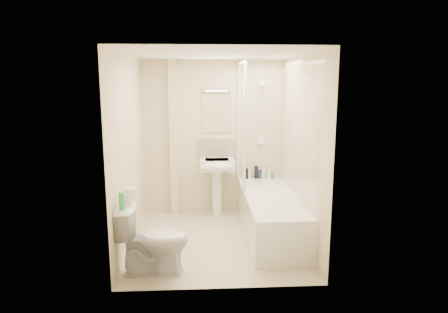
{
  "coord_description": "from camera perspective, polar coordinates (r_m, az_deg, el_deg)",
  "views": [
    {
      "loc": [
        -0.18,
        -4.98,
        2.07
      ],
      "look_at": [
        0.11,
        0.2,
        1.09
      ],
      "focal_mm": 32.0,
      "sensor_mm": 36.0,
      "label": 1
    }
  ],
  "objects": [
    {
      "name": "splashback",
      "position": [
        6.31,
        -1.09,
        1.17
      ],
      "size": [
        0.6,
        0.02,
        0.3
      ],
      "primitive_type": "cube",
      "color": "beige",
      "rests_on": "wall_back"
    },
    {
      "name": "pipe_boxing",
      "position": [
        6.25,
        -7.24,
        2.57
      ],
      "size": [
        0.12,
        0.12,
        2.4
      ],
      "primitive_type": "cube",
      "color": "beige",
      "rests_on": "ground"
    },
    {
      "name": "bottle_blue",
      "position": [
        6.38,
        5.11,
        -2.52
      ],
      "size": [
        0.05,
        0.05,
        0.14
      ],
      "primitive_type": "cylinder",
      "color": "navy",
      "rests_on": "bathtub"
    },
    {
      "name": "bottle_cream",
      "position": [
        6.38,
        5.67,
        -2.41
      ],
      "size": [
        0.05,
        0.05,
        0.16
      ],
      "primitive_type": "cylinder",
      "color": "beige",
      "rests_on": "bathtub"
    },
    {
      "name": "pedestal_sink",
      "position": [
        6.15,
        -1.0,
        -2.11
      ],
      "size": [
        0.52,
        0.48,
        1.01
      ],
      "color": "white",
      "rests_on": "ground"
    },
    {
      "name": "shower_fixture",
      "position": [
        6.27,
        5.33,
        5.81
      ],
      "size": [
        0.1,
        0.16,
        0.99
      ],
      "color": "white",
      "rests_on": "wall_back"
    },
    {
      "name": "wall_left",
      "position": [
        5.14,
        -13.48,
        0.62
      ],
      "size": [
        0.02,
        2.5,
        2.4
      ],
      "primitive_type": "cube",
      "color": "beige",
      "rests_on": "ground"
    },
    {
      "name": "wall_back",
      "position": [
        6.29,
        -1.56,
        2.71
      ],
      "size": [
        2.2,
        0.02,
        2.4
      ],
      "primitive_type": "cube",
      "color": "beige",
      "rests_on": "ground"
    },
    {
      "name": "floor",
      "position": [
        5.4,
        -1.08,
        -11.89
      ],
      "size": [
        2.5,
        2.5,
        0.0
      ],
      "primitive_type": "plane",
      "color": "beige",
      "rests_on": "ground"
    },
    {
      "name": "strip_light",
      "position": [
        6.2,
        -1.11,
        9.55
      ],
      "size": [
        0.42,
        0.07,
        0.07
      ],
      "primitive_type": "cube",
      "color": "silver",
      "rests_on": "wall_back"
    },
    {
      "name": "bottle_black_a",
      "position": [
        6.35,
        3.32,
        -2.43
      ],
      "size": [
        0.05,
        0.05,
        0.17
      ],
      "primitive_type": "cylinder",
      "color": "black",
      "rests_on": "bathtub"
    },
    {
      "name": "tile_right",
      "position": [
        5.37,
        10.48,
        3.59
      ],
      "size": [
        0.01,
        2.1,
        1.75
      ],
      "primitive_type": "cube",
      "color": "beige",
      "rests_on": "wall_right"
    },
    {
      "name": "toilet",
      "position": [
        4.49,
        -10.07,
        -11.57
      ],
      "size": [
        0.47,
        0.77,
        0.76
      ],
      "primitive_type": "imported",
      "rotation": [
        0.0,
        0.0,
        1.54
      ],
      "color": "white",
      "rests_on": "ground"
    },
    {
      "name": "wall_right",
      "position": [
        5.22,
        11.04,
        0.86
      ],
      "size": [
        0.02,
        2.5,
        2.4
      ],
      "primitive_type": "cube",
      "color": "beige",
      "rests_on": "ground"
    },
    {
      "name": "mirror",
      "position": [
        6.24,
        -1.11,
        6.15
      ],
      "size": [
        0.46,
        0.01,
        0.6
      ],
      "primitive_type": "cube",
      "color": "white",
      "rests_on": "wall_back"
    },
    {
      "name": "toilet_roll_lower",
      "position": [
        4.46,
        -13.47,
        -6.04
      ],
      "size": [
        0.1,
        0.1,
        0.1
      ],
      "primitive_type": "cylinder",
      "color": "white",
      "rests_on": "toilet"
    },
    {
      "name": "bottle_white_b",
      "position": [
        6.4,
        6.46,
        -2.48
      ],
      "size": [
        0.06,
        0.06,
        0.15
      ],
      "primitive_type": "cylinder",
      "color": "white",
      "rests_on": "bathtub"
    },
    {
      "name": "tile_back",
      "position": [
        6.32,
        5.27,
        4.76
      ],
      "size": [
        0.7,
        0.01,
        1.75
      ],
      "primitive_type": "cube",
      "color": "beige",
      "rests_on": "wall_back"
    },
    {
      "name": "bottle_white_a",
      "position": [
        6.35,
        3.64,
        -2.41
      ],
      "size": [
        0.05,
        0.05,
        0.17
      ],
      "primitive_type": "cylinder",
      "color": "silver",
      "rests_on": "bathtub"
    },
    {
      "name": "green_bottle",
      "position": [
        4.26,
        -14.41,
        -6.21
      ],
      "size": [
        0.06,
        0.06,
        0.19
      ],
      "primitive_type": "cylinder",
      "color": "green",
      "rests_on": "toilet"
    },
    {
      "name": "ceiling",
      "position": [
        5.0,
        -1.18,
        14.45
      ],
      "size": [
        2.2,
        2.5,
        0.02
      ],
      "primitive_type": "cube",
      "color": "white",
      "rests_on": "wall_back"
    },
    {
      "name": "bathtub",
      "position": [
        5.56,
        6.66,
        -8.1
      ],
      "size": [
        0.7,
        2.1,
        0.55
      ],
      "color": "white",
      "rests_on": "ground"
    },
    {
      "name": "toilet_roll_upper",
      "position": [
        4.41,
        -13.05,
        -4.97
      ],
      "size": [
        0.12,
        0.12,
        0.09
      ],
      "primitive_type": "cylinder",
      "color": "white",
      "rests_on": "toilet_roll_lower"
    },
    {
      "name": "bottle_black_b",
      "position": [
        6.36,
        4.6,
        -2.26
      ],
      "size": [
        0.06,
        0.06,
        0.2
      ],
      "primitive_type": "cylinder",
      "color": "black",
      "rests_on": "bathtub"
    },
    {
      "name": "shower_screen",
      "position": [
        5.84,
        2.5,
        4.56
      ],
      "size": [
        0.04,
        0.92,
        1.8
      ],
      "color": "white",
      "rests_on": "bathtub"
    },
    {
      "name": "bottle_green",
      "position": [
        6.41,
        6.84,
        -2.73
      ],
      "size": [
        0.07,
        0.07,
        0.09
      ],
      "primitive_type": "cylinder",
      "color": "green",
      "rests_on": "bathtub"
    }
  ]
}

